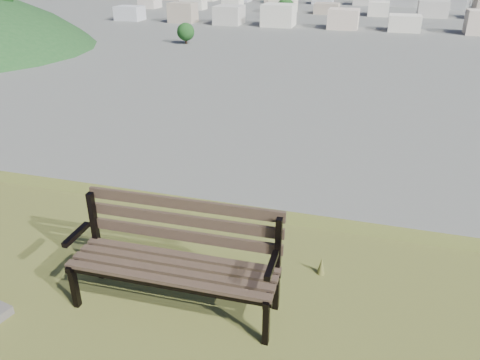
% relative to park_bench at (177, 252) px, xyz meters
% --- Properties ---
extents(park_bench, '(1.77, 0.60, 0.92)m').
position_rel_park_bench_xyz_m(park_bench, '(0.00, 0.00, 0.00)').
color(park_bench, '#433226').
rests_on(park_bench, hilltop_mesa).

